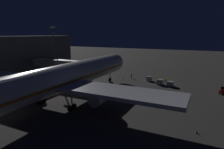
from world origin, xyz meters
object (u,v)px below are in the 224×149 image
baggage_container_near_belt (149,79)px  apron_floodlight_mast (54,47)px  ground_crew_near_nose_gear (157,79)px  ground_crew_by_belt_loader (168,81)px  ground_crew_under_port_wing (131,75)px  ground_crew_by_tug (166,79)px  baggage_tug_spare (223,91)px  baggage_container_far_row (170,84)px  baggage_container_spare (160,82)px  airliner_at_gate (55,81)px  traffic_cone_nose_port (123,78)px  traffic_cone_nose_starboard (111,77)px  jet_bridge (66,64)px  traffic_cone_wingtip_svc_side (197,131)px

baggage_container_near_belt → apron_floodlight_mast: bearing=6.9°
ground_crew_near_nose_gear → ground_crew_by_belt_loader: (-3.57, 1.48, -0.03)m
ground_crew_under_port_wing → ground_crew_by_tug: (-12.41, 1.71, 0.07)m
baggage_tug_spare → ground_crew_by_tug: bearing=-18.6°
baggage_container_far_row → apron_floodlight_mast: bearing=0.7°
apron_floodlight_mast → baggage_container_near_belt: (-36.73, -4.45, -9.78)m
baggage_container_far_row → baggage_container_spare: size_ratio=0.93×
airliner_at_gate → traffic_cone_nose_port: (-2.20, -30.99, -5.53)m
ground_crew_by_tug → baggage_container_far_row: bearing=119.5°
apron_floodlight_mast → baggage_container_far_row: (-44.33, -0.52, -9.79)m
airliner_at_gate → baggage_container_near_belt: size_ratio=40.89×
baggage_tug_spare → baggage_container_near_belt: bearing=-14.6°
baggage_container_near_belt → traffic_cone_nose_starboard: size_ratio=2.88×
baggage_container_spare → traffic_cone_nose_starboard: 17.91m
ground_crew_under_port_wing → jet_bridge: bearing=42.6°
ground_crew_under_port_wing → traffic_cone_nose_starboard: ground_crew_under_port_wing is taller
baggage_tug_spare → baggage_container_far_row: baggage_tug_spare is taller
baggage_tug_spare → ground_crew_by_tug: (15.86, -5.34, 0.28)m
baggage_tug_spare → ground_crew_under_port_wing: baggage_tug_spare is taller
baggage_container_spare → ground_crew_by_belt_loader: ground_crew_by_belt_loader is taller
jet_bridge → baggage_container_spare: (-27.94, -10.66, -5.11)m
baggage_container_spare → ground_crew_by_tug: bearing=-110.9°
ground_crew_near_nose_gear → airliner_at_gate: bearing=66.5°
baggage_container_far_row → ground_crew_by_tug: (2.09, -3.70, 0.34)m
airliner_at_gate → traffic_cone_nose_starboard: size_ratio=117.83×
baggage_container_far_row → ground_crew_by_belt_loader: size_ratio=1.00×
jet_bridge → baggage_container_spare: size_ratio=12.43×
baggage_container_far_row → ground_crew_near_nose_gear: ground_crew_near_nose_gear is taller
ground_crew_near_nose_gear → jet_bridge: bearing=27.5°
baggage_container_near_belt → ground_crew_under_port_wing: 7.06m
ground_crew_by_belt_loader → baggage_container_far_row: bearing=118.0°
jet_bridge → ground_crew_under_port_wing: 23.16m
baggage_tug_spare → baggage_container_spare: (16.98, -2.40, 0.01)m
baggage_container_spare → ground_crew_under_port_wing: size_ratio=1.03×
ground_crew_under_port_wing → traffic_cone_nose_starboard: bearing=23.8°
baggage_tug_spare → ground_crew_under_port_wing: size_ratio=1.43×
airliner_at_gate → ground_crew_under_port_wing: size_ratio=36.01×
ground_crew_under_port_wing → ground_crew_by_tug: bearing=172.1°
ground_crew_by_tug → traffic_cone_nose_port: (14.54, 1.17, -0.78)m
ground_crew_by_belt_loader → baggage_container_near_belt: bearing=-14.4°
baggage_container_near_belt → traffic_cone_nose_port: size_ratio=2.88×
baggage_container_near_belt → traffic_cone_nose_port: 9.15m
apron_floodlight_mast → baggage_container_far_row: bearing=-179.3°
baggage_container_near_belt → ground_crew_by_belt_loader: size_ratio=0.92×
baggage_container_spare → baggage_tug_spare: bearing=172.0°
baggage_container_far_row → traffic_cone_wingtip_svc_side: bearing=108.0°
baggage_container_far_row → baggage_container_spare: (3.21, -0.75, 0.07)m
apron_floodlight_mast → baggage_tug_spare: size_ratio=7.06×
ground_crew_by_tug → baggage_container_near_belt: bearing=-2.5°
ground_crew_near_nose_gear → ground_crew_under_port_wing: (9.71, -1.62, 0.01)m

